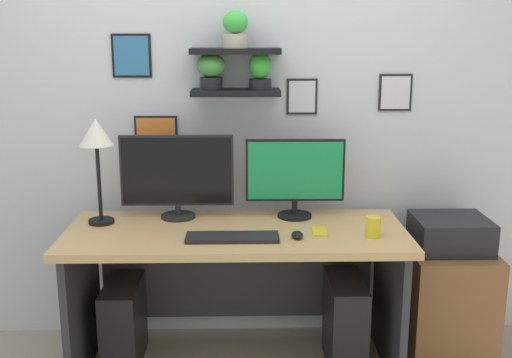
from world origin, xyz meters
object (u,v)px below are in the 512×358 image
Objects in this scene: pen_cup at (373,227)px; computer_tower_left at (124,323)px; desk at (236,265)px; computer_tower_right at (345,323)px; monitor_right at (295,175)px; monitor_left at (177,174)px; cell_phone at (319,231)px; keyboard at (232,237)px; drawer_cabinet at (445,300)px; computer_mouse at (297,235)px; desk_lamp at (96,141)px; printer at (450,233)px.

pen_cup is 0.23× the size of computer_tower_left.
computer_tower_right is at bearing -5.95° from desk.
monitor_right is at bearing 135.96° from pen_cup.
monitor_left is 5.89× the size of pen_cup.
monitor_right is at bearing 9.58° from computer_tower_left.
cell_phone is 0.26m from pen_cup.
pen_cup reaches higher than keyboard.
desk is at bearing 167.55° from cell_phone.
monitor_right is 0.81m from computer_tower_right.
drawer_cabinet is (1.12, 0.09, -0.25)m from desk.
computer_mouse is at bearing -143.34° from cell_phone.
monitor_right is at bearing 5.39° from desk_lamp.
pen_cup is at bearing -8.43° from computer_tower_left.
computer_mouse is 0.19× the size of computer_tower_right.
monitor_right reaches higher than computer_tower_right.
monitor_right reaches higher than desk.
desk is at bearing -175.41° from printer.
computer_mouse is at bearing -12.41° from computer_tower_left.
monitor_right reaches higher than computer_mouse.
cell_phone is at bearing -14.69° from desk.
monitor_right is 1.08× the size of computer_tower_right.
desk_lamp reaches higher than computer_tower_left.
computer_mouse is 0.64× the size of cell_phone.
cell_phone reaches higher than computer_tower_left.
monitor_left reaches higher than cell_phone.
drawer_cabinet is at bearing 2.69° from computer_tower_left.
monitor_left reaches higher than computer_tower_left.
monitor_left is 0.83m from computer_tower_left.
keyboard is 1.16× the size of printer.
monitor_left is 0.73m from computer_mouse.
drawer_cabinet is (1.43, -0.07, -0.69)m from monitor_left.
monitor_right is 1.19m from computer_tower_left.
printer reaches higher than computer_tower_left.
desk is 0.41m from computer_mouse.
printer reaches higher than drawer_cabinet.
monitor_right is at bearing 138.81° from computer_tower_right.
monitor_right is at bearing 27.70° from desk.
computer_tower_left is (-1.00, 0.12, -0.54)m from cell_phone.
drawer_cabinet is at bearing -4.99° from monitor_right.
drawer_cabinet is (0.82, -0.07, -0.68)m from monitor_right.
monitor_left is 1.00× the size of drawer_cabinet.
computer_mouse reaches higher than desk.
desk is at bearing -27.73° from monitor_left.
monitor_right is 0.52m from pen_cup.
drawer_cabinet is at bearing 17.64° from cell_phone.
keyboard is 4.40× the size of pen_cup.
desk_lamp is (-1.00, -0.09, 0.20)m from monitor_right.
computer_tower_left is at bearing -170.42° from monitor_right.
monitor_left is 1.16m from computer_tower_right.
computer_mouse is 0.21× the size of computer_tower_left.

